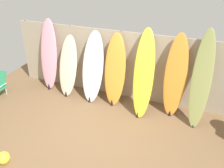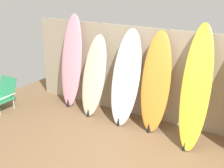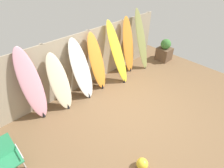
# 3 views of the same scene
# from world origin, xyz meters

# --- Properties ---
(fence_back) EXTENTS (6.08, 0.11, 1.80)m
(fence_back) POSITION_xyz_m (-0.00, 2.01, 0.90)
(fence_back) COLOR tan
(fence_back) RESTS_ON ground
(surfboard_pink_0) EXTENTS (0.52, 0.46, 1.97)m
(surfboard_pink_0) POSITION_xyz_m (-2.03, 1.74, 0.97)
(surfboard_pink_0) COLOR pink
(surfboard_pink_0) RESTS_ON ground
(surfboard_cream_1) EXTENTS (0.52, 0.55, 1.61)m
(surfboard_cream_1) POSITION_xyz_m (-1.36, 1.61, 0.80)
(surfboard_cream_1) COLOR beige
(surfboard_cream_1) RESTS_ON ground
(surfboard_white_2) EXTENTS (0.60, 0.67, 1.79)m
(surfboard_white_2) POSITION_xyz_m (-0.64, 1.62, 0.88)
(surfboard_white_2) COLOR white
(surfboard_white_2) RESTS_ON ground
(surfboard_orange_3) EXTENTS (0.59, 0.59, 1.81)m
(surfboard_orange_3) POSITION_xyz_m (-0.03, 1.64, 0.90)
(surfboard_orange_3) COLOR orange
(surfboard_orange_3) RESTS_ON ground
(surfboard_yellow_4) EXTENTS (0.59, 0.92, 2.00)m
(surfboard_yellow_4) POSITION_xyz_m (0.73, 1.52, 0.99)
(surfboard_yellow_4) COLOR yellow
(surfboard_yellow_4) RESTS_ON ground
(beach_chair) EXTENTS (0.50, 0.55, 0.65)m
(beach_chair) POSITION_xyz_m (-3.16, 0.80, 0.33)
(beach_chair) COLOR silver
(beach_chair) RESTS_ON ground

